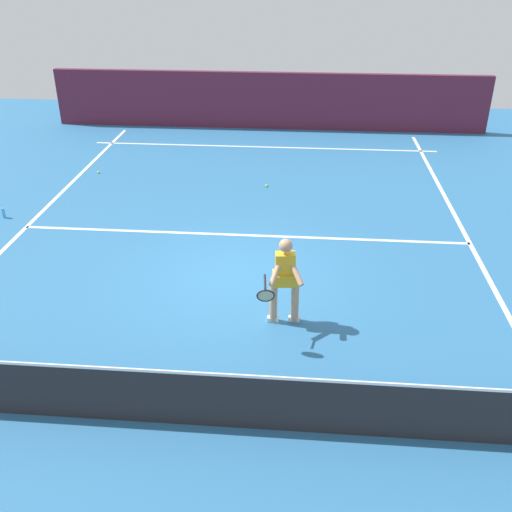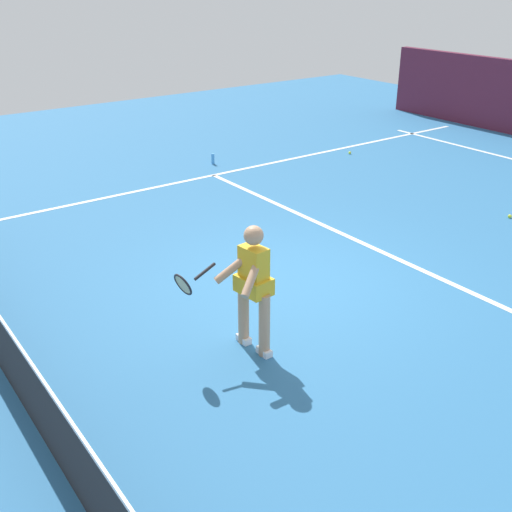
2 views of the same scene
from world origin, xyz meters
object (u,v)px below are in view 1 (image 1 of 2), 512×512
Objects in this scene: tennis_ball_mid at (99,172)px; tennis_ball_near at (267,186)px; water_bottle at (3,213)px; tennis_player at (284,279)px.

tennis_ball_near is at bearing 172.38° from tennis_ball_mid.
water_bottle is at bearing 22.53° from tennis_ball_near.
tennis_player is 7.72m from water_bottle.
tennis_ball_near is at bearing -83.44° from tennis_player.
tennis_ball_near is 0.28× the size of water_bottle.
water_bottle reaches higher than tennis_ball_near.
tennis_player is 23.48× the size of tennis_ball_mid.
tennis_ball_near is 1.00× the size of tennis_ball_mid.
tennis_player reaches higher than water_bottle.
tennis_ball_mid is (4.78, -0.64, 0.00)m from tennis_ball_near.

